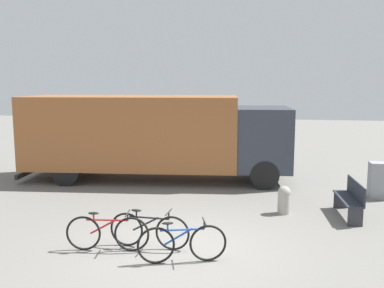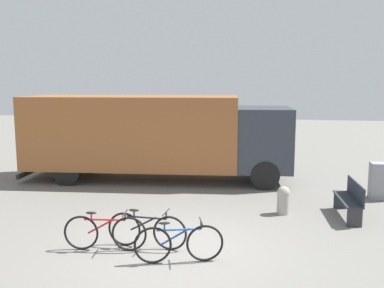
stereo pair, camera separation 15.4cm
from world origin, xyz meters
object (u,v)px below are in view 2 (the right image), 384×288
object	(u,v)px
bicycle_middle	(147,230)
bicycle_far	(179,243)
delivery_truck	(154,133)
bicycle_near	(105,232)
bollard_near_bench	(283,199)
utility_box	(382,181)
park_bench	(351,198)

from	to	relation	value
bicycle_middle	bicycle_far	size ratio (longest dim) A/B	1.03
delivery_truck	bicycle_near	xyz separation A→B (m)	(0.63, -6.21, -1.22)
bollard_near_bench	utility_box	bearing A→B (deg)	34.35
park_bench	bicycle_near	xyz separation A→B (m)	(-5.22, -3.04, -0.11)
utility_box	bicycle_near	bearing A→B (deg)	-142.28
bicycle_far	bollard_near_bench	bearing A→B (deg)	42.74
bicycle_near	bollard_near_bench	xyz separation A→B (m)	(3.59, 3.04, 0.01)
delivery_truck	utility_box	bearing A→B (deg)	-14.80
delivery_truck	bicycle_near	distance (m)	6.36
park_bench	bicycle_near	size ratio (longest dim) A/B	0.95
bicycle_middle	utility_box	size ratio (longest dim) A/B	1.61
delivery_truck	park_bench	distance (m)	6.75
delivery_truck	bicycle_near	bearing A→B (deg)	-89.11
delivery_truck	bicycle_far	size ratio (longest dim) A/B	5.59
bicycle_near	delivery_truck	bearing A→B (deg)	89.65
bicycle_near	bicycle_far	bearing A→B (deg)	-17.16
bollard_near_bench	bicycle_far	bearing A→B (deg)	-121.22
delivery_truck	bollard_near_bench	xyz separation A→B (m)	(4.22, -3.18, -1.21)
delivery_truck	bollard_near_bench	size ratio (longest dim) A/B	12.66
bicycle_far	bollard_near_bench	world-z (taller)	bicycle_far
bicycle_near	utility_box	xyz separation A→B (m)	(6.44, 4.98, 0.15)
bicycle_middle	bicycle_far	world-z (taller)	same
bicycle_far	utility_box	size ratio (longest dim) A/B	1.56
bicycle_far	delivery_truck	bearing A→B (deg)	92.59
bicycle_near	bicycle_far	distance (m)	1.60
park_bench	bollard_near_bench	world-z (taller)	park_bench
park_bench	bicycle_near	distance (m)	6.05
bicycle_far	utility_box	bearing A→B (deg)	31.31
delivery_truck	bicycle_far	world-z (taller)	delivery_truck
delivery_truck	utility_box	distance (m)	7.25
bollard_near_bench	utility_box	xyz separation A→B (m)	(2.84, 1.94, 0.13)
delivery_truck	bicycle_middle	bearing A→B (deg)	-81.51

